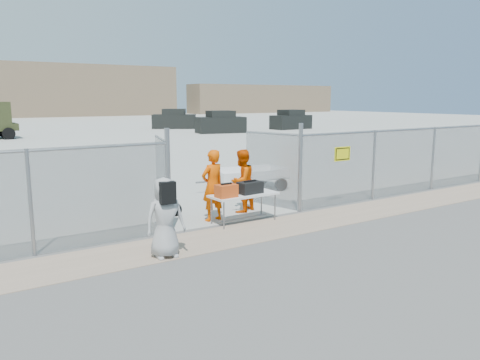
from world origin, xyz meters
TOP-DOWN VIEW (x-y plane):
  - ground at (0.00, 0.00)m, footprint 160.00×160.00m
  - tarmac_inside at (0.00, 42.00)m, footprint 160.00×80.00m
  - dirt_strip at (0.00, 1.00)m, footprint 44.00×1.60m
  - distant_hills at (5.00, 78.00)m, footprint 140.00×6.00m
  - chain_link_fence at (0.00, 2.00)m, footprint 40.00×0.20m
  - folding_table at (0.03, 1.87)m, footprint 1.80×0.79m
  - orange_bag at (-0.56, 1.75)m, footprint 0.53×0.37m
  - black_duffel at (0.19, 1.82)m, footprint 0.66×0.42m
  - security_worker_left at (-0.56, 2.45)m, footprint 0.76×0.57m
  - security_worker_right at (0.61, 2.86)m, footprint 1.06×0.96m
  - visitor at (-2.76, 0.48)m, footprint 0.83×0.57m
  - utility_trailer at (2.61, 5.48)m, footprint 3.46×2.09m
  - parked_vehicle_near at (15.47, 29.37)m, footprint 4.69×2.76m
  - parked_vehicle_mid at (14.54, 37.48)m, footprint 4.87×3.99m
  - parked_vehicle_far at (24.38, 30.17)m, footprint 4.47×2.32m

SIDE VIEW (x-z plane):
  - ground at x=0.00m, z-range 0.00..0.00m
  - tarmac_inside at x=0.00m, z-range 0.00..0.01m
  - dirt_strip at x=0.00m, z-range 0.00..0.01m
  - folding_table at x=0.03m, z-range 0.00..0.76m
  - utility_trailer at x=2.61m, z-range 0.00..0.79m
  - visitor at x=-2.76m, z-range 0.00..1.64m
  - security_worker_right at x=0.61m, z-range 0.00..1.77m
  - black_duffel at x=0.19m, z-range 0.76..1.06m
  - orange_bag at x=-0.56m, z-range 0.76..1.08m
  - security_worker_left at x=-0.56m, z-range 0.00..1.88m
  - parked_vehicle_far at x=24.38m, z-range 0.00..1.95m
  - parked_vehicle_near at x=15.47m, z-range 0.00..1.99m
  - parked_vehicle_mid at x=14.54m, z-range 0.00..2.02m
  - chain_link_fence at x=0.00m, z-range 0.00..2.20m
  - distant_hills at x=5.00m, z-range 0.00..9.00m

